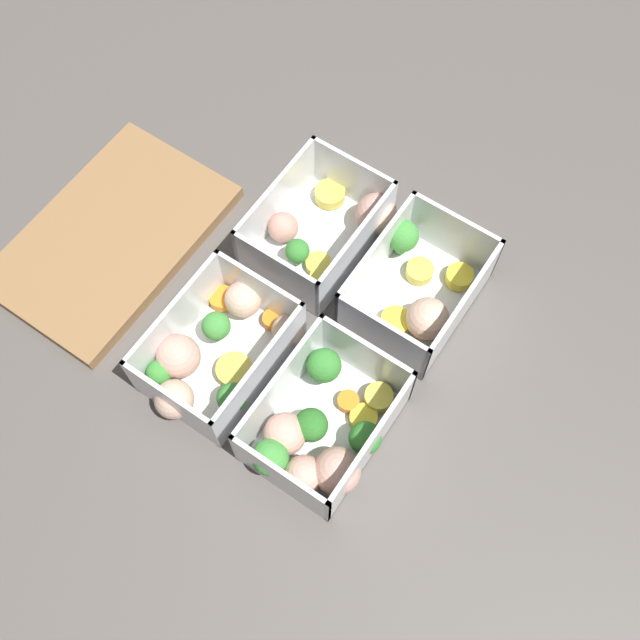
{
  "coord_description": "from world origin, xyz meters",
  "views": [
    {
      "loc": [
        -0.29,
        -0.2,
        0.78
      ],
      "look_at": [
        0.0,
        0.0,
        0.03
      ],
      "focal_mm": 42.0,
      "sensor_mm": 36.0,
      "label": 1
    }
  ],
  "objects": [
    {
      "name": "container_near_left",
      "position": [
        -0.11,
        -0.07,
        0.03
      ],
      "size": [
        0.16,
        0.13,
        0.08
      ],
      "color": "white",
      "rests_on": "ground_plane"
    },
    {
      "name": "container_far_left",
      "position": [
        -0.09,
        0.07,
        0.03
      ],
      "size": [
        0.19,
        0.13,
        0.08
      ],
      "color": "white",
      "rests_on": "ground_plane"
    },
    {
      "name": "container_far_right",
      "position": [
        0.1,
        0.06,
        0.03
      ],
      "size": [
        0.17,
        0.13,
        0.08
      ],
      "color": "white",
      "rests_on": "ground_plane"
    },
    {
      "name": "ground_plane",
      "position": [
        0.0,
        0.0,
        0.0
      ],
      "size": [
        4.0,
        4.0,
        0.0
      ],
      "primitive_type": "plane",
      "color": "#56514C"
    },
    {
      "name": "container_near_right",
      "position": [
        0.09,
        -0.07,
        0.03
      ],
      "size": [
        0.16,
        0.13,
        0.08
      ],
      "color": "white",
      "rests_on": "ground_plane"
    },
    {
      "name": "cutting_board",
      "position": [
        -0.04,
        0.27,
        0.01
      ],
      "size": [
        0.28,
        0.18,
        0.02
      ],
      "color": "olive",
      "rests_on": "ground_plane"
    }
  ]
}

